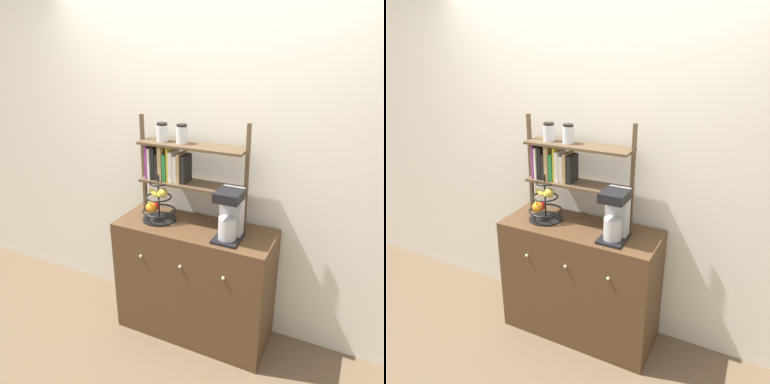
% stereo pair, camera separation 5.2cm
% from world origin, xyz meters
% --- Properties ---
extents(ground_plane, '(12.00, 12.00, 0.00)m').
position_xyz_m(ground_plane, '(0.00, 0.00, 0.00)').
color(ground_plane, brown).
extents(wall_back, '(7.00, 0.05, 2.60)m').
position_xyz_m(wall_back, '(0.00, 0.49, 1.30)').
color(wall_back, silver).
rests_on(wall_back, ground_plane).
extents(sideboard, '(1.15, 0.46, 0.91)m').
position_xyz_m(sideboard, '(0.00, 0.22, 0.45)').
color(sideboard, '#4C331E').
rests_on(sideboard, ground_plane).
extents(coffee_maker, '(0.17, 0.22, 0.35)m').
position_xyz_m(coffee_maker, '(0.28, 0.17, 1.08)').
color(coffee_maker, black).
rests_on(coffee_maker, sideboard).
extents(fruit_stand, '(0.25, 0.25, 0.35)m').
position_xyz_m(fruit_stand, '(-0.30, 0.21, 1.03)').
color(fruit_stand, black).
rests_on(fruit_stand, sideboard).
extents(shelf_hutch, '(0.82, 0.20, 0.75)m').
position_xyz_m(shelf_hutch, '(-0.17, 0.31, 1.34)').
color(shelf_hutch, brown).
rests_on(shelf_hutch, sideboard).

